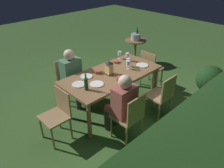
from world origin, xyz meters
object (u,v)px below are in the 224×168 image
at_px(person_in_rust, 121,103).
at_px(plate_d, 97,84).
at_px(lantern_centerpiece, 109,67).
at_px(bowl_salad, 116,61).
at_px(chair_head_near, 150,67).
at_px(chair_head_far, 58,113).
at_px(chair_side_right_b, 130,116).
at_px(wine_glass_a, 128,63).
at_px(dining_table, 112,76).
at_px(chair_side_right_a, 162,95).
at_px(side_table, 135,47).
at_px(wine_glass_c, 127,55).
at_px(bowl_bread, 108,68).
at_px(chair_side_left_b, 68,78).
at_px(potted_plant_by_hedge, 210,82).
at_px(green_bottle_on_table, 86,84).
at_px(wine_glass_d, 128,61).
at_px(bowl_olives, 98,71).
at_px(bowl_dip, 119,78).
at_px(plate_b, 87,76).
at_px(ice_bucket, 136,36).
at_px(wine_glass_b, 120,54).
at_px(plate_a, 79,84).
at_px(person_in_green, 73,75).
at_px(plate_c, 142,65).

distance_m(person_in_rust, plate_d, 0.56).
distance_m(lantern_centerpiece, bowl_salad, 0.55).
xyz_separation_m(chair_head_near, chair_head_far, (2.41, 0.00, 0.00)).
relative_size(chair_side_right_b, wine_glass_a, 5.15).
bearing_deg(dining_table, chair_side_right_a, 116.84).
bearing_deg(side_table, chair_head_far, 19.14).
distance_m(wine_glass_c, bowl_bread, 0.56).
relative_size(chair_side_left_b, potted_plant_by_hedge, 1.06).
bearing_deg(green_bottle_on_table, potted_plant_by_hedge, 152.73).
bearing_deg(wine_glass_d, person_in_rust, 36.64).
distance_m(dining_table, bowl_olives, 0.28).
relative_size(wine_glass_d, bowl_dip, 1.38).
relative_size(plate_b, ice_bucket, 0.64).
distance_m(chair_head_near, bowl_salad, 0.91).
relative_size(wine_glass_c, potted_plant_by_hedge, 0.21).
bearing_deg(dining_table, wine_glass_b, -147.24).
distance_m(wine_glass_b, bowl_dip, 0.94).
relative_size(chair_head_near, bowl_dip, 7.13).
height_order(chair_side_right_a, wine_glass_c, wine_glass_c).
bearing_deg(wine_glass_d, ice_bucket, -144.23).
bearing_deg(lantern_centerpiece, bowl_olives, -59.34).
xyz_separation_m(wine_glass_d, ice_bucket, (-1.54, -1.11, -0.10)).
height_order(chair_head_far, plate_a, chair_head_far).
xyz_separation_m(bowl_salad, potted_plant_by_hedge, (-1.10, 1.55, -0.30)).
relative_size(person_in_green, lantern_centerpiece, 4.34).
bearing_deg(wine_glass_d, bowl_salad, -80.95).
relative_size(person_in_rust, side_table, 1.70).
bearing_deg(bowl_bread, wine_glass_a, 134.65).
xyz_separation_m(plate_c, side_table, (-1.31, -1.28, -0.31)).
bearing_deg(plate_a, potted_plant_by_hedge, 148.51).
xyz_separation_m(person_in_green, plate_b, (-0.01, 0.43, 0.13)).
xyz_separation_m(dining_table, plate_d, (0.47, 0.11, 0.06)).
relative_size(lantern_centerpiece, plate_b, 1.21).
relative_size(plate_a, plate_d, 0.96).
xyz_separation_m(chair_head_near, wine_glass_d, (0.76, 0.00, 0.39)).
xyz_separation_m(bowl_bread, ice_bucket, (-1.90, -0.91, -0.01)).
height_order(person_in_green, green_bottle_on_table, person_in_green).
relative_size(chair_head_near, plate_b, 3.98).
xyz_separation_m(chair_head_far, wine_glass_b, (-1.80, -0.38, 0.39)).
xyz_separation_m(chair_head_near, bowl_olives, (1.37, -0.21, 0.30)).
relative_size(wine_glass_c, bowl_dip, 1.38).
distance_m(wine_glass_a, bowl_dip, 0.49).
bearing_deg(chair_side_right_a, wine_glass_a, -84.99).
bearing_deg(chair_side_right_b, chair_head_far, -47.71).
bearing_deg(bowl_bread, plate_a, 7.29).
relative_size(chair_head_near, ice_bucket, 2.53).
distance_m(person_in_rust, plate_a, 0.81).
bearing_deg(plate_d, chair_head_near, -176.27).
bearing_deg(bowl_salad, wine_glass_b, -156.40).
bearing_deg(person_in_rust, wine_glass_a, -143.73).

